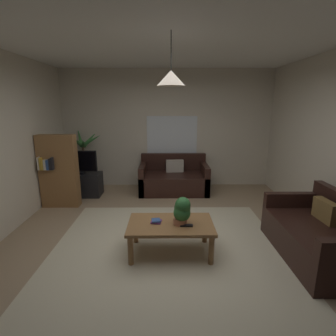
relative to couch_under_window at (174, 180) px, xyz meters
The scene contains 17 objects.
floor 2.33m from the couch_under_window, 93.63° to the right, with size 4.89×5.61×0.02m, color #9E8466.
rug 2.53m from the couch_under_window, 93.34° to the right, with size 3.18×3.09×0.01m, color beige.
wall_back 1.22m from the couch_under_window, 105.59° to the left, with size 5.01×0.06×2.74m, color beige.
ceiling 3.39m from the couch_under_window, 93.63° to the right, with size 4.89×5.61×0.02m, color white.
window_pane 0.97m from the couch_under_window, 93.72° to the left, with size 1.19×0.01×1.14m, color white.
couch_under_window is the anchor object (origin of this frame).
couch_right_side 3.19m from the couch_under_window, 55.58° to the right, with size 0.87×1.50×0.82m.
coffee_table 2.52m from the couch_under_window, 92.65° to the right, with size 1.12×0.65×0.43m.
book_on_table_0 2.51m from the couch_under_window, 97.01° to the right, with size 0.13×0.12×0.02m, color #72387F.
book_on_table_1 2.52m from the couch_under_window, 97.06° to the right, with size 0.11×0.11×0.02m, color #2D4C8C.
remote_on_table_0 2.61m from the couch_under_window, 88.14° to the right, with size 0.05×0.16×0.02m, color black.
potted_plant_on_table 2.56m from the couch_under_window, 89.30° to the right, with size 0.22×0.23×0.37m.
tv_stand 2.06m from the couch_under_window, behind, with size 0.90×0.44×0.50m, color black.
tv 2.12m from the couch_under_window, behind, with size 0.79×0.16×0.50m.
potted_palm_corner 2.10m from the couch_under_window, behind, with size 0.80×0.81×1.43m.
bookshelf_corner 2.43m from the couch_under_window, 159.06° to the right, with size 0.70×0.31×1.40m.
pendant_lamp 3.19m from the couch_under_window, 92.65° to the right, with size 0.33×0.33×0.59m.
Camera 1 is at (-0.03, -3.30, 1.94)m, focal length 27.47 mm.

